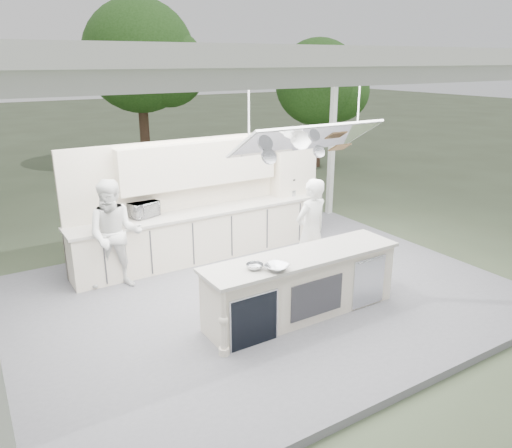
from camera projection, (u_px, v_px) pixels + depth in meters
ground at (258, 301)px, 8.15m from camera, size 90.00×90.00×0.00m
stage_deck at (258, 297)px, 8.13m from camera, size 8.00×6.00×0.12m
tent at (259, 62)px, 6.97m from camera, size 8.20×6.20×3.86m
demo_island at (301, 285)px, 7.32m from camera, size 3.10×0.79×0.95m
back_counter at (205, 233)px, 9.49m from camera, size 5.08×0.72×0.95m
back_wall_unit at (219, 178)px, 9.58m from camera, size 5.05×0.48×2.25m
tree_cluster at (80, 75)px, 14.91m from camera, size 19.55×9.40×5.85m
head_chef at (311, 231)px, 8.33m from camera, size 0.71×0.53×1.80m
sous_chef at (115, 235)px, 8.10m from camera, size 1.09×0.98×1.84m
toaster_oven at (144, 209)px, 8.89m from camera, size 0.58×0.48×0.28m
bowl_large at (277, 267)px, 6.66m from camera, size 0.41×0.41×0.08m
bowl_small at (255, 266)px, 6.70m from camera, size 0.26×0.26×0.07m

